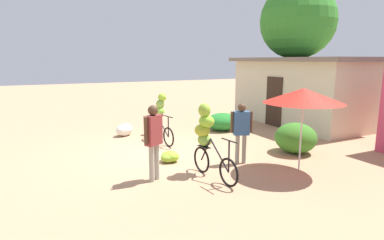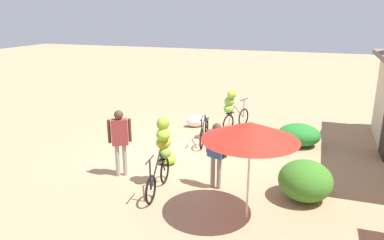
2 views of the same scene
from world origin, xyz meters
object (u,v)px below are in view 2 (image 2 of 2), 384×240
Objects in this scene: bicycle_near_pile at (204,132)px; banana_pile_on_ground at (168,159)px; market_umbrella at (250,131)px; person_vendor at (216,149)px; bicycle_leftmost at (232,108)px; person_bystander at (120,136)px; bicycle_center_loaded at (162,148)px; produce_sack at (196,121)px.

banana_pile_on_ground is at bearing -13.01° from bicycle_near_pile.
market_umbrella is 3.14× the size of banana_pile_on_ground.
banana_pile_on_ground is at bearing -128.68° from market_umbrella.
banana_pile_on_ground is 0.41× the size of person_vendor.
person_vendor is (-1.11, -0.95, -0.88)m from market_umbrella.
bicycle_leftmost is 1.57m from bicycle_near_pile.
market_umbrella is at bearing 73.93° from person_bystander.
market_umbrella reaches higher than banana_pile_on_ground.
person_vendor reaches higher than bicycle_near_pile.
market_umbrella is 1.28× the size of person_vendor.
bicycle_center_loaded is 1.25m from person_bystander.
bicycle_leftmost is 3.51m from banana_pile_on_ground.
person_vendor reaches higher than bicycle_leftmost.
bicycle_center_loaded is at bearing -0.55° from bicycle_near_pile.
produce_sack is (-0.15, -1.34, -0.64)m from bicycle_leftmost.
person_bystander is at bearing -86.74° from person_vendor.
banana_pile_on_ground is 3.45m from produce_sack.
bicycle_leftmost is at bearing 172.73° from bicycle_center_loaded.
banana_pile_on_ground is 0.38× the size of person_bystander.
produce_sack is at bearing -155.90° from person_vendor.
bicycle_leftmost is at bearing 157.51° from person_bystander.
banana_pile_on_ground is at bearing 142.98° from person_bystander.
person_bystander is at bearing -22.78° from bicycle_near_pile.
person_vendor is (2.85, 1.17, 0.62)m from bicycle_near_pile.
market_umbrella is 1.19× the size of bicycle_center_loaded.
person_bystander reaches higher than produce_sack.
produce_sack is 4.85m from person_vendor.
person_vendor is at bearing -139.46° from market_umbrella.
bicycle_leftmost reaches higher than produce_sack.
bicycle_leftmost reaches higher than banana_pile_on_ground.
bicycle_center_loaded is 2.42× the size of produce_sack.
person_bystander reaches higher than bicycle_center_loaded.
bicycle_near_pile is 2.41× the size of produce_sack.
bicycle_leftmost is 1.01× the size of person_vendor.
market_umbrella reaches higher than bicycle_center_loaded.
person_vendor is (0.94, 1.62, 0.83)m from banana_pile_on_ground.
bicycle_center_loaded is (4.57, -0.58, 0.11)m from bicycle_leftmost.
produce_sack is at bearing -96.27° from bicycle_leftmost.
bicycle_center_loaded reaches higher than banana_pile_on_ground.
market_umbrella reaches higher than person_bystander.
bicycle_near_pile is at bearing -157.65° from person_vendor.
person_vendor is (4.23, 0.62, 0.11)m from bicycle_leftmost.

